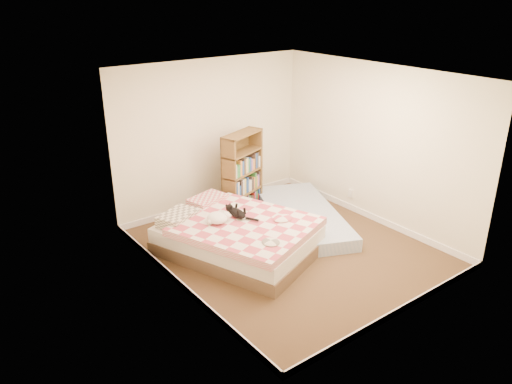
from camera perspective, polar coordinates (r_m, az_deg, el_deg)
room at (r=6.83m, az=3.82°, el=2.41°), size 3.51×4.01×2.51m
bed at (r=7.12m, az=-2.29°, el=-4.97°), size 2.11×2.48×0.56m
bookshelf at (r=8.31m, az=-1.65°, el=1.16°), size 0.92×0.55×1.37m
floor_mattress at (r=8.08m, az=5.35°, el=-2.77°), size 1.87×2.52×0.21m
black_cat at (r=7.09m, az=-2.30°, el=-2.32°), size 0.19×0.59×0.14m
white_dog at (r=6.90m, az=-4.35°, el=-2.96°), size 0.38×0.40×0.15m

